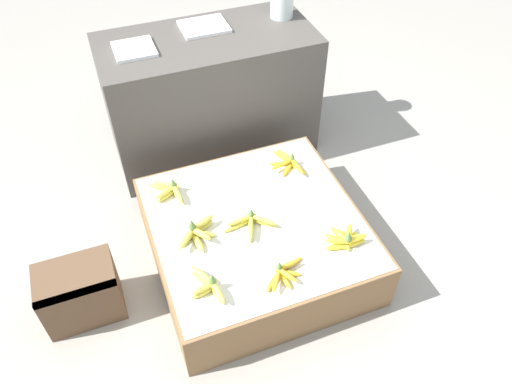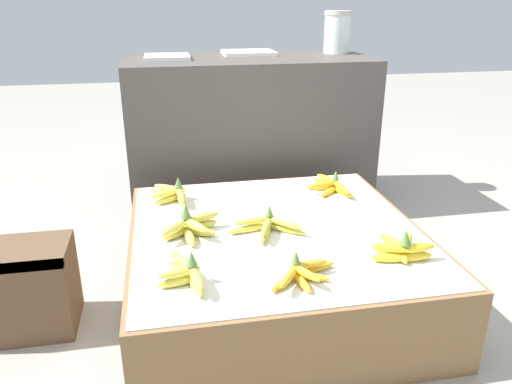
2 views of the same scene
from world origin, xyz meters
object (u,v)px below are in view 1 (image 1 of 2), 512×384
banana_bunch_front_left (208,285)px  banana_bunch_front_midleft (284,273)px  wooden_crate (80,293)px  banana_bunch_back_midright (288,163)px  banana_bunch_back_left (170,190)px  banana_bunch_front_midright (345,240)px  foam_tray_white (204,27)px  banana_bunch_middle_left (197,233)px  banana_bunch_middle_midleft (251,223)px

banana_bunch_front_left → banana_bunch_front_midleft: size_ratio=1.02×
wooden_crate → banana_bunch_back_midright: (1.14, 0.31, 0.16)m
banana_bunch_back_left → banana_bunch_front_midright: bearing=-41.8°
banana_bunch_front_midleft → foam_tray_white: foam_tray_white is taller
banana_bunch_front_left → banana_bunch_front_midleft: banana_bunch_front_left is taller
banana_bunch_back_left → banana_bunch_back_midright: 0.63m
banana_bunch_front_midleft → banana_bunch_front_midright: (0.33, 0.07, 0.01)m
banana_bunch_front_midright → banana_bunch_middle_left: bearing=155.8°
banana_bunch_front_left → banana_bunch_front_midright: 0.65m
banana_bunch_front_left → banana_bunch_back_left: (-0.01, 0.60, -0.00)m
banana_bunch_back_left → wooden_crate: bearing=-147.4°
wooden_crate → banana_bunch_front_midleft: (0.84, -0.33, 0.16)m
banana_bunch_front_left → banana_bunch_middle_left: size_ratio=1.06×
banana_bunch_middle_left → banana_bunch_back_midright: banana_bunch_middle_left is taller
banana_bunch_front_midleft → banana_bunch_back_left: size_ratio=1.04×
banana_bunch_back_left → banana_bunch_middle_left: bearing=-81.4°
banana_bunch_front_left → banana_bunch_middle_left: (0.03, 0.29, 0.00)m
banana_bunch_front_midright → banana_bunch_middle_left: banana_bunch_middle_left is taller
banana_bunch_front_midleft → banana_bunch_back_midright: banana_bunch_back_midright is taller
banana_bunch_middle_midleft → banana_bunch_back_left: (-0.30, 0.34, 0.00)m
banana_bunch_front_midright → foam_tray_white: (-0.24, 1.30, 0.44)m
wooden_crate → foam_tray_white: (0.93, 1.03, 0.61)m
banana_bunch_middle_midleft → banana_bunch_back_midright: 0.46m
banana_bunch_front_midleft → foam_tray_white: 1.44m
wooden_crate → banana_bunch_middle_left: bearing=1.1°
banana_bunch_front_left → banana_bunch_middle_midleft: (0.29, 0.26, -0.00)m
foam_tray_white → banana_bunch_middle_midleft: bearing=-96.8°
banana_bunch_front_left → banana_bunch_back_midright: (0.62, 0.59, -0.01)m
banana_bunch_middle_left → banana_bunch_middle_midleft: banana_bunch_middle_left is taller
banana_bunch_front_midleft → banana_bunch_back_midright: bearing=64.9°
banana_bunch_front_left → banana_bunch_back_left: bearing=91.3°
banana_bunch_back_midright → banana_bunch_front_midright: bearing=-87.0°
banana_bunch_front_left → banana_bunch_back_left: 0.61m
wooden_crate → banana_bunch_back_midright: bearing=15.1°
banana_bunch_front_left → banana_bunch_middle_left: bearing=83.3°
banana_bunch_front_left → foam_tray_white: size_ratio=0.90×
banana_bunch_front_midleft → banana_bunch_front_midright: bearing=11.3°
banana_bunch_front_midright → banana_bunch_middle_left: 0.67m
banana_bunch_front_left → foam_tray_white: bearing=72.6°
banana_bunch_middle_midleft → banana_bunch_back_left: 0.46m
banana_bunch_middle_left → foam_tray_white: (0.38, 1.02, 0.44)m
banana_bunch_middle_left → banana_bunch_back_midright: size_ratio=0.84×
banana_bunch_back_left → banana_bunch_front_left: bearing=-88.7°
banana_bunch_front_midright → banana_bunch_middle_left: (-0.61, 0.27, 0.00)m
foam_tray_white → banana_bunch_back_midright: bearing=-74.2°
banana_bunch_front_midleft → banana_bunch_front_left: bearing=170.9°
banana_bunch_front_left → banana_bunch_front_midleft: bearing=-9.1°
banana_bunch_front_midleft → foam_tray_white: size_ratio=0.88×
banana_bunch_front_midleft → banana_bunch_front_midright: size_ratio=1.14×
banana_bunch_back_midright → banana_bunch_front_left: bearing=-136.5°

